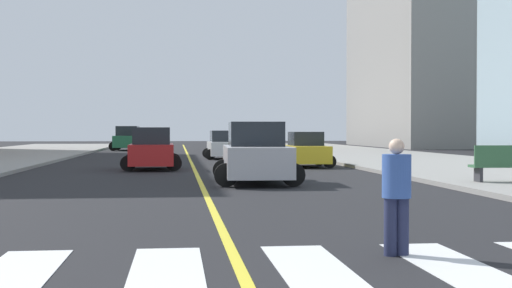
# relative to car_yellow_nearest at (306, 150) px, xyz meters

# --- Properties ---
(crosswalk_paint) EXTENTS (13.50, 4.00, 0.01)m
(crosswalk_paint) POSITION_rel_car_yellow_nearest_xyz_m (-5.31, -24.48, -0.77)
(crosswalk_paint) COLOR silver
(crosswalk_paint) RESTS_ON ground
(lane_divider_paint) EXTENTS (0.16, 80.00, 0.01)m
(lane_divider_paint) POSITION_rel_car_yellow_nearest_xyz_m (-5.31, 11.52, -0.77)
(lane_divider_paint) COLOR yellow
(lane_divider_paint) RESTS_ON ground
(parking_garage_concrete) EXTENTS (18.00, 24.00, 20.85)m
(parking_garage_concrete) POSITION_rel_car_yellow_nearest_xyz_m (23.70, 40.09, 9.65)
(parking_garage_concrete) COLOR gray
(parking_garage_concrete) RESTS_ON ground
(car_yellow_nearest) EXTENTS (2.33, 3.72, 1.66)m
(car_yellow_nearest) POSITION_rel_car_yellow_nearest_xyz_m (0.00, 0.00, 0.00)
(car_yellow_nearest) COLOR gold
(car_yellow_nearest) RESTS_ON ground
(car_white_second) EXTENTS (2.45, 3.88, 1.72)m
(car_white_second) POSITION_rel_car_yellow_nearest_xyz_m (-3.29, 9.76, 0.03)
(car_white_second) COLOR silver
(car_white_second) RESTS_ON ground
(car_black_third) EXTENTS (2.71, 4.30, 1.91)m
(car_black_third) POSITION_rel_car_yellow_nearest_xyz_m (-0.03, 20.12, 0.12)
(car_black_third) COLOR black
(car_black_third) RESTS_ON ground
(car_red_fourth) EXTENTS (2.62, 4.16, 1.85)m
(car_red_fourth) POSITION_rel_car_yellow_nearest_xyz_m (-7.17, -1.59, 0.09)
(car_red_fourth) COLOR red
(car_red_fourth) RESTS_ON ground
(car_green_fifth) EXTENTS (3.05, 4.76, 2.09)m
(car_green_fifth) POSITION_rel_car_yellow_nearest_xyz_m (-10.25, 28.66, 0.20)
(car_green_fifth) COLOR #236B42
(car_green_fifth) RESTS_ON ground
(car_silver_sixth) EXTENTS (2.89, 4.54, 2.00)m
(car_silver_sixth) POSITION_rel_car_yellow_nearest_xyz_m (-3.51, -9.98, 0.16)
(car_silver_sixth) COLOR #B7B7BC
(car_silver_sixth) RESTS_ON ground
(park_bench) EXTENTS (1.82, 0.61, 1.12)m
(park_bench) POSITION_rel_car_yellow_nearest_xyz_m (3.75, -12.27, -0.09)
(park_bench) COLOR #33603D
(park_bench) RESTS_ON sidewalk_kerb_east
(pedestrian_crossing) EXTENTS (0.40, 0.40, 1.61)m
(pedestrian_crossing) POSITION_rel_car_yellow_nearest_xyz_m (-3.09, -23.38, 0.11)
(pedestrian_crossing) COLOR #232847
(pedestrian_crossing) RESTS_ON ground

